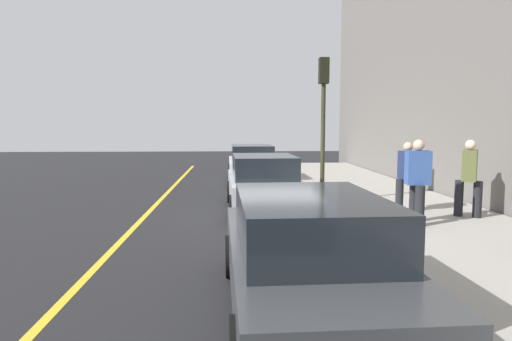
# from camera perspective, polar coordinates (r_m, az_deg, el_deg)

# --- Properties ---
(ground_plane) EXTENTS (56.00, 56.00, 0.00)m
(ground_plane) POSITION_cam_1_polar(r_m,az_deg,el_deg) (11.59, 1.78, -5.69)
(ground_plane) COLOR black
(sidewalk) EXTENTS (28.00, 4.60, 0.15)m
(sidewalk) POSITION_cam_1_polar(r_m,az_deg,el_deg) (12.29, 17.36, -4.93)
(sidewalk) COLOR #A39E93
(sidewalk) RESTS_ON ground
(lane_stripe_centre) EXTENTS (28.00, 0.14, 0.01)m
(lane_stripe_centre) POSITION_cam_1_polar(r_m,az_deg,el_deg) (11.76, -14.02, -5.67)
(lane_stripe_centre) COLOR gold
(lane_stripe_centre) RESTS_ON ground
(parked_car_charcoal) EXTENTS (4.70, 2.00, 1.51)m
(parked_car_charcoal) POSITION_cam_1_polar(r_m,az_deg,el_deg) (5.46, 6.46, -10.79)
(parked_car_charcoal) COLOR black
(parked_car_charcoal) RESTS_ON ground
(parked_car_silver) EXTENTS (4.29, 2.00, 1.51)m
(parked_car_silver) POSITION_cam_1_polar(r_m,az_deg,el_deg) (12.05, 0.93, -1.59)
(parked_car_silver) COLOR black
(parked_car_silver) RESTS_ON ground
(parked_car_white) EXTENTS (4.39, 1.95, 1.51)m
(parked_car_white) POSITION_cam_1_polar(r_m,az_deg,el_deg) (18.06, -0.55, 0.90)
(parked_car_white) COLOR black
(parked_car_white) RESTS_ON ground
(pedestrian_navy_coat) EXTENTS (0.51, 0.57, 1.75)m
(pedestrian_navy_coat) POSITION_cam_1_polar(r_m,az_deg,el_deg) (11.76, 18.79, -0.49)
(pedestrian_navy_coat) COLOR black
(pedestrian_navy_coat) RESTS_ON sidewalk
(pedestrian_blue_coat) EXTENTS (0.61, 0.53, 1.86)m
(pedestrian_blue_coat) POSITION_cam_1_polar(r_m,az_deg,el_deg) (10.32, 19.98, -1.06)
(pedestrian_blue_coat) COLOR black
(pedestrian_blue_coat) RESTS_ON sidewalk
(pedestrian_olive_coat) EXTENTS (0.58, 0.54, 1.82)m
(pedestrian_olive_coat) POSITION_cam_1_polar(r_m,az_deg,el_deg) (11.60, 25.63, -0.64)
(pedestrian_olive_coat) COLOR black
(pedestrian_olive_coat) RESTS_ON sidewalk
(traffic_light_pole) EXTENTS (0.35, 0.26, 3.99)m
(traffic_light_pole) POSITION_cam_1_polar(r_m,az_deg,el_deg) (12.53, 8.61, 8.33)
(traffic_light_pole) COLOR #2D2D19
(traffic_light_pole) RESTS_ON sidewalk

